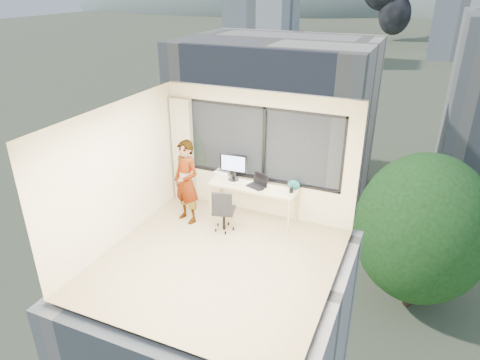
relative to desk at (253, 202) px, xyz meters
The scene contains 23 objects.
floor 1.70m from the desk, 90.00° to the right, with size 4.00×4.00×0.01m, color tan.
ceiling 2.78m from the desk, 90.00° to the right, with size 4.00×4.00×0.01m, color white.
wall_front 3.78m from the desk, 90.00° to the right, with size 4.00×0.01×2.60m, color #F8EEBF.
wall_left 2.76m from the desk, 140.31° to the right, with size 0.01×4.00×2.60m, color #F8EEBF.
wall_right 2.76m from the desk, 39.69° to the right, with size 0.01×4.00×2.60m, color #F8EEBF.
window_wall 1.20m from the desk, 81.63° to the left, with size 3.30×0.16×1.55m, color black, non-canonical shape.
curtain 1.90m from the desk, behind, with size 0.45×0.14×2.30m, color beige.
desk is the anchor object (origin of this frame).
chair 0.74m from the desk, 118.39° to the right, with size 0.46×0.46×0.91m, color black, non-canonical shape.
person 1.42m from the desk, 152.95° to the right, with size 0.63×0.41×1.72m, color #2D2D33.
monitor 0.82m from the desk, 168.43° to the left, with size 0.57×0.12×0.57m, color black, non-canonical shape.
game_console 0.93m from the desk, 161.86° to the left, with size 0.31×0.26×0.08m, color white.
laptop 0.50m from the desk, 19.98° to the right, with size 0.36×0.38×0.23m, color black, non-canonical shape.
cellphone 0.46m from the desk, 30.05° to the right, with size 0.10×0.05×0.01m, color black.
pen_cup 0.91m from the desk, ahead, with size 0.08×0.08×0.10m, color black.
handbag 0.94m from the desk, 10.92° to the left, with size 0.24×0.12×0.19m, color #0D4F47.
exterior_ground 119.21m from the desk, 90.00° to the left, with size 400.00×400.00×0.04m, color #515B3D.
near_bldg_a 30.64m from the desk, 107.62° to the left, with size 16.00×12.00×14.00m, color beige.
far_tower_a 99.69m from the desk, 110.55° to the left, with size 14.00×14.00×28.00m, color silver.
far_tower_d 160.05m from the desk, 112.02° to the left, with size 16.00×14.00×22.00m, color silver.
hill_a 340.51m from the desk, 110.65° to the left, with size 288.00×216.00×90.00m, color slate.
tree_a 27.88m from the desk, 128.19° to the left, with size 7.00×7.00×8.00m, color #224717, non-canonical shape.
tree_b 19.51m from the desk, 76.24° to the left, with size 7.60×7.60×9.00m, color #224717, non-canonical shape.
Camera 1 is at (2.87, -5.63, 4.52)m, focal length 32.37 mm.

